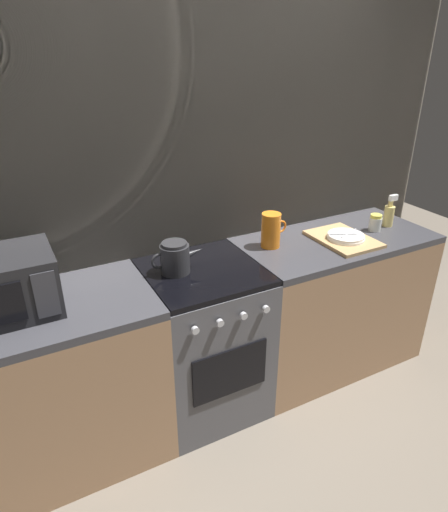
{
  "coord_description": "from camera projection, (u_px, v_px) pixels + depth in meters",
  "views": [
    {
      "loc": [
        -0.86,
        -1.86,
        1.97
      ],
      "look_at": [
        0.12,
        0.0,
        0.95
      ],
      "focal_mm": 31.22,
      "sensor_mm": 36.0,
      "label": 1
    }
  ],
  "objects": [
    {
      "name": "dish_pile",
      "position": [
        344.0,
        238.0,
        2.63
      ],
      "size": [
        0.3,
        0.4,
        0.06
      ],
      "color": "tan",
      "rests_on": "counter_right"
    },
    {
      "name": "spray_bottle",
      "position": [
        389.0,
        214.0,
        2.83
      ],
      "size": [
        0.08,
        0.06,
        0.2
      ],
      "color": "#E5CC72",
      "rests_on": "counter_right"
    },
    {
      "name": "kettle",
      "position": [
        175.0,
        258.0,
        2.25
      ],
      "size": [
        0.28,
        0.15,
        0.17
      ],
      "color": "#262628",
      "rests_on": "stove_unit"
    },
    {
      "name": "stove_unit",
      "position": [
        205.0,
        340.0,
        2.5
      ],
      "size": [
        0.6,
        0.63,
        0.9
      ],
      "color": "#4C4C51",
      "rests_on": "ground_plane"
    },
    {
      "name": "spice_jar",
      "position": [
        375.0,
        223.0,
        2.77
      ],
      "size": [
        0.08,
        0.08,
        0.1
      ],
      "color": "silver",
      "rests_on": "counter_right"
    },
    {
      "name": "pitcher",
      "position": [
        271.0,
        230.0,
        2.53
      ],
      "size": [
        0.16,
        0.11,
        0.2
      ],
      "color": "orange",
      "rests_on": "counter_right"
    },
    {
      "name": "ground_plane",
      "position": [
        206.0,
        401.0,
        2.7
      ],
      "size": [
        8.0,
        8.0,
        0.0
      ],
      "primitive_type": "plane",
      "color": "#6B6054"
    },
    {
      "name": "counter_right",
      "position": [
        330.0,
        301.0,
        2.88
      ],
      "size": [
        1.2,
        0.6,
        0.9
      ],
      "color": "#997251",
      "rests_on": "ground_plane"
    },
    {
      "name": "back_wall",
      "position": [
        176.0,
        197.0,
        2.44
      ],
      "size": [
        3.6,
        0.05,
        2.4
      ],
      "color": "#A39989",
      "rests_on": "ground_plane"
    },
    {
      "name": "counter_left",
      "position": [
        35.0,
        393.0,
        2.13
      ],
      "size": [
        1.2,
        0.6,
        0.9
      ],
      "color": "#997251",
      "rests_on": "ground_plane"
    }
  ]
}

